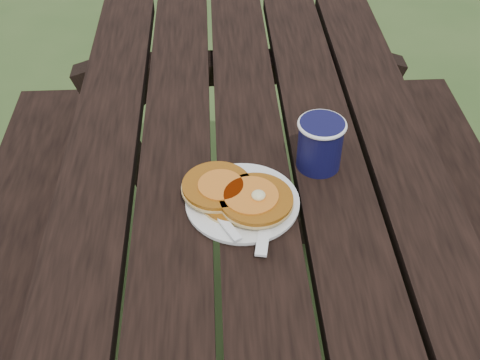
{
  "coord_description": "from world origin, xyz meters",
  "views": [
    {
      "loc": [
        -0.07,
        -0.73,
        1.52
      ],
      "look_at": [
        -0.03,
        0.06,
        0.8
      ],
      "focal_mm": 45.0,
      "sensor_mm": 36.0,
      "label": 1
    }
  ],
  "objects_px": {
    "picnic_table": "(255,343)",
    "coffee_cup": "(320,142)",
    "plate": "(242,203)",
    "pancake_stack": "(237,195)"
  },
  "relations": [
    {
      "from": "plate",
      "to": "picnic_table",
      "type": "bearing_deg",
      "value": -60.36
    },
    {
      "from": "picnic_table",
      "to": "pancake_stack",
      "type": "height_order",
      "value": "pancake_stack"
    },
    {
      "from": "picnic_table",
      "to": "plate",
      "type": "relative_size",
      "value": 8.96
    },
    {
      "from": "picnic_table",
      "to": "plate",
      "type": "height_order",
      "value": "plate"
    },
    {
      "from": "picnic_table",
      "to": "coffee_cup",
      "type": "distance_m",
      "value": 0.48
    },
    {
      "from": "plate",
      "to": "pancake_stack",
      "type": "xyz_separation_m",
      "value": [
        -0.01,
        0.0,
        0.02
      ]
    },
    {
      "from": "plate",
      "to": "coffee_cup",
      "type": "xyz_separation_m",
      "value": [
        0.15,
        0.1,
        0.05
      ]
    },
    {
      "from": "plate",
      "to": "pancake_stack",
      "type": "height_order",
      "value": "pancake_stack"
    },
    {
      "from": "plate",
      "to": "pancake_stack",
      "type": "bearing_deg",
      "value": 173.69
    },
    {
      "from": "picnic_table",
      "to": "coffee_cup",
      "type": "height_order",
      "value": "coffee_cup"
    }
  ]
}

